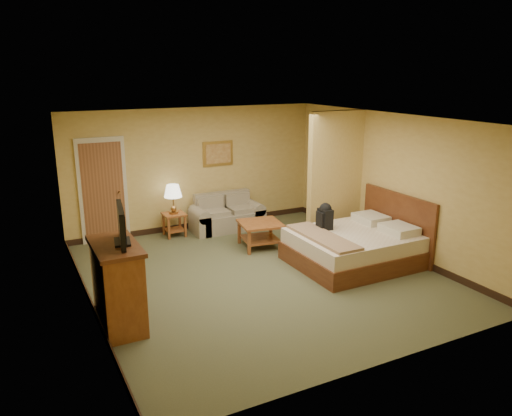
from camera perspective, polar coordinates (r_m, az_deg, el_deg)
floor at (r=8.50m, az=0.45°, el=-7.66°), size 6.00×6.00×0.00m
ceiling at (r=7.85m, az=0.49°, el=10.07°), size 6.00×6.00×0.00m
back_wall at (r=10.76m, az=-6.96°, el=4.44°), size 5.50×0.02×2.60m
left_wall at (r=7.27m, az=-19.12°, el=-1.69°), size 0.02×6.00×2.60m
right_wall at (r=9.63m, az=15.16°, el=2.70°), size 0.02×6.00×2.60m
partition at (r=9.95m, az=9.03°, el=3.46°), size 1.20×0.15×2.60m
door at (r=10.29m, az=-17.07°, el=1.83°), size 0.94×0.16×2.10m
baseboard at (r=11.05m, az=-6.74°, el=-1.89°), size 5.50×0.02×0.12m
loveseat at (r=10.81m, az=-3.38°, el=-1.13°), size 1.55×0.72×0.78m
side_table at (r=10.48m, az=-9.33°, el=-1.48°), size 0.44×0.44×0.49m
table_lamp at (r=10.31m, az=-9.48°, el=1.84°), size 0.37×0.37×0.61m
coffee_table at (r=9.68m, az=0.51°, el=-2.47°), size 0.89×0.89×0.50m
wall_picture at (r=10.87m, az=-4.36°, el=6.23°), size 0.69×0.04×0.54m
dresser at (r=6.93m, az=-15.49°, el=-8.52°), size 0.57×1.09×1.17m
tv at (r=6.66m, az=-15.15°, el=-2.00°), size 0.26×0.80×0.49m
bed at (r=9.09m, az=11.55°, el=-4.24°), size 2.15×1.83×1.18m
backpack at (r=9.01m, az=7.91°, el=-0.82°), size 0.22×0.28×0.48m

